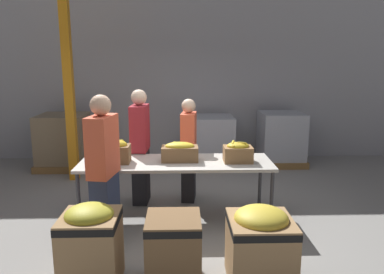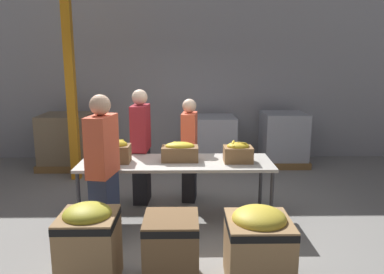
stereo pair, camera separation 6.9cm
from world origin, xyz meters
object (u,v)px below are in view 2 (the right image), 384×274
Objects in this scene: banana_box_1 at (180,151)px; donation_bin_1 at (171,248)px; donation_bin_2 at (258,244)px; banana_box_0 at (113,151)px; pallet_stack_2 at (212,141)px; sorting_table at (176,165)px; pallet_stack_0 at (283,139)px; volunteer_2 at (189,151)px; volunteer_0 at (141,147)px; support_pillar at (70,70)px; volunteer_1 at (103,171)px; pallet_stack_1 at (66,141)px; banana_box_2 at (238,152)px; donation_bin_0 at (89,242)px.

banana_box_1 is 1.71m from donation_bin_1.
donation_bin_2 is at bearing -63.93° from banana_box_1.
banana_box_0 reaches higher than pallet_stack_2.
sorting_table is at bearing 118.02° from donation_bin_2.
banana_box_1 is 0.72× the size of donation_bin_1.
pallet_stack_0 reaches higher than sorting_table.
donation_bin_1 is (-0.01, -1.58, -0.39)m from sorting_table.
volunteer_2 is (0.14, 0.66, -0.15)m from banana_box_1.
volunteer_0 is 2.12m from support_pillar.
support_pillar is 4.44m from pallet_stack_0.
volunteer_1 is at bearing -8.24° from volunteer_0.
support_pillar reaches higher than sorting_table.
donation_bin_1 is 0.85m from donation_bin_2.
banana_box_0 is 0.90m from banana_box_1.
pallet_stack_1 reaches higher than pallet_stack_2.
pallet_stack_0 is (3.01, 3.44, -0.35)m from volunteer_1.
banana_box_2 is 0.46× the size of donation_bin_0.
banana_box_2 is at bearing -58.29° from volunteer_1.
pallet_stack_0 is at bearing 142.21° from volunteer_2.
donation_bin_0 is at bearing -16.98° from volunteer_2.
banana_box_1 reaches higher than donation_bin_1.
volunteer_1 is at bearing 152.51° from donation_bin_2.
pallet_stack_1 is (-2.33, 2.60, -0.23)m from sorting_table.
donation_bin_0 is (0.03, -0.87, -0.45)m from volunteer_1.
support_pillar is (-1.08, 2.50, 1.11)m from volunteer_1.
banana_box_1 is 1.89m from donation_bin_0.
volunteer_0 is 0.44× the size of support_pillar.
banana_box_2 is 3.46m from support_pillar.
donation_bin_2 is 0.72× the size of pallet_stack_0.
volunteer_1 is at bearing 91.85° from donation_bin_0.
support_pillar reaches higher than volunteer_2.
banana_box_1 is at bearing 4.14° from banana_box_0.
banana_box_2 is 0.35× the size of pallet_stack_0.
volunteer_2 is 2.86m from pallet_stack_0.
donation_bin_2 is 0.20× the size of support_pillar.
sorting_table is at bearing -8.56° from volunteer_2.
banana_box_1 is at bearing -41.88° from support_pillar.
banana_box_0 reaches higher than pallet_stack_1.
volunteer_1 reaches higher than volunteer_2.
donation_bin_1 is at bearing -0.00° from donation_bin_0.
volunteer_1 is at bearing -114.01° from pallet_stack_2.
volunteer_2 reaches higher than donation_bin_0.
banana_box_0 is at bearing 11.10° from volunteer_1.
volunteer_0 is 2.68m from pallet_stack_1.
volunteer_2 is 0.40× the size of support_pillar.
banana_box_1 is at bearing -4.94° from volunteer_2.
pallet_stack_2 is at bearing 92.10° from donation_bin_2.
volunteer_2 is 1.46× the size of pallet_stack_1.
banana_box_2 reaches higher than pallet_stack_1.
sorting_table is 3.33× the size of donation_bin_2.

